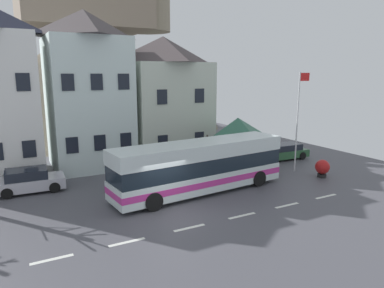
{
  "coord_description": "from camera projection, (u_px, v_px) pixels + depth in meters",
  "views": [
    {
      "loc": [
        -7.12,
        -15.28,
        7.06
      ],
      "look_at": [
        3.99,
        5.44,
        2.32
      ],
      "focal_mm": 33.01,
      "sensor_mm": 36.0,
      "label": 1
    }
  ],
  "objects": [
    {
      "name": "public_bench",
      "position": [
        214.0,
        156.0,
        28.62
      ],
      "size": [
        1.6,
        0.48,
        0.87
      ],
      "color": "brown",
      "rests_on": "ground_plane"
    },
    {
      "name": "pedestrian_01",
      "position": [
        274.0,
        156.0,
        26.67
      ],
      "size": [
        0.31,
        0.31,
        1.57
      ],
      "color": "#38332D",
      "rests_on": "ground_plane"
    },
    {
      "name": "townhouse_02",
      "position": [
        164.0,
        98.0,
        29.82
      ],
      "size": [
        6.37,
        6.63,
        10.01
      ],
      "color": "beige",
      "rests_on": "ground_plane"
    },
    {
      "name": "parked_car_00",
      "position": [
        283.0,
        152.0,
        29.36
      ],
      "size": [
        4.45,
        2.01,
        1.28
      ],
      "rotation": [
        0.0,
        0.0,
        3.1
      ],
      "color": "#2C5935",
      "rests_on": "ground_plane"
    },
    {
      "name": "hilltop_castle",
      "position": [
        85.0,
        71.0,
        46.11
      ],
      "size": [
        35.31,
        35.31,
        19.46
      ],
      "color": "#635C4D",
      "rests_on": "ground_plane"
    },
    {
      "name": "harbour_buoy",
      "position": [
        322.0,
        168.0,
        24.22
      ],
      "size": [
        0.99,
        0.99,
        1.24
      ],
      "color": "black",
      "rests_on": "ground_plane"
    },
    {
      "name": "flagpole",
      "position": [
        298.0,
        115.0,
        25.1
      ],
      "size": [
        0.95,
        0.1,
        7.15
      ],
      "color": "silver",
      "rests_on": "ground_plane"
    },
    {
      "name": "ground_plane",
      "position": [
        173.0,
        215.0,
        17.9
      ],
      "size": [
        40.0,
        60.0,
        0.07
      ],
      "color": "#4C4C53"
    },
    {
      "name": "pedestrian_00",
      "position": [
        241.0,
        164.0,
        24.8
      ],
      "size": [
        0.38,
        0.3,
        1.58
      ],
      "color": "black",
      "rests_on": "ground_plane"
    },
    {
      "name": "townhouse_01",
      "position": [
        88.0,
        90.0,
        26.51
      ],
      "size": [
        5.6,
        6.13,
        11.58
      ],
      "color": "silver",
      "rests_on": "ground_plane"
    },
    {
      "name": "transit_bus",
      "position": [
        200.0,
        167.0,
        21.06
      ],
      "size": [
        11.18,
        3.41,
        3.07
      ],
      "rotation": [
        0.0,
        0.0,
        0.09
      ],
      "color": "silver",
      "rests_on": "ground_plane"
    },
    {
      "name": "parked_car_01",
      "position": [
        29.0,
        181.0,
        21.31
      ],
      "size": [
        3.96,
        2.14,
        1.4
      ],
      "rotation": [
        0.0,
        0.0,
        -0.05
      ],
      "color": "silver",
      "rests_on": "ground_plane"
    },
    {
      "name": "bus_shelter",
      "position": [
        238.0,
        127.0,
        26.29
      ],
      "size": [
        3.6,
        3.6,
        3.81
      ],
      "color": "#473D33",
      "rests_on": "ground_plane"
    }
  ]
}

